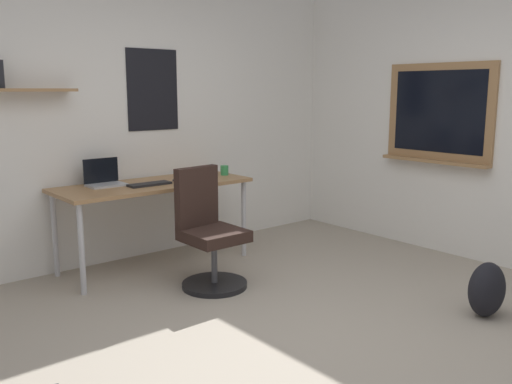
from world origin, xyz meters
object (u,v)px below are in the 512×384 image
desk (154,190)px  keyboard (150,184)px  backpack (487,289)px  coffee_mug (224,170)px  computer_mouse (178,180)px  laptop (104,179)px  office_chair (209,236)px

desk → keyboard: size_ratio=4.59×
backpack → coffee_mug: bearing=100.3°
keyboard → computer_mouse: size_ratio=3.56×
laptop → backpack: 3.12m
office_chair → backpack: (1.12, -1.74, -0.22)m
backpack → office_chair: bearing=122.8°
laptop → computer_mouse: laptop is taller
computer_mouse → backpack: computer_mouse is taller
laptop → coffee_mug: 1.15m
coffee_mug → backpack: bearing=-79.7°
office_chair → laptop: (-0.45, 0.89, 0.40)m
coffee_mug → backpack: (0.44, -2.43, -0.60)m
computer_mouse → office_chair: bearing=-101.0°
computer_mouse → coffee_mug: size_ratio=1.13×
office_chair → keyboard: bearing=103.5°
laptop → computer_mouse: 0.63m
laptop → backpack: size_ratio=0.81×
coffee_mug → laptop: bearing=170.4°
keyboard → coffee_mug: bearing=3.4°
office_chair → backpack: office_chair is taller
desk → office_chair: (0.07, -0.73, -0.28)m
keyboard → desk: bearing=44.8°
keyboard → computer_mouse: (0.28, 0.00, 0.01)m
office_chair → computer_mouse: (0.13, 0.64, 0.36)m
desk → coffee_mug: 0.76m
desk → backpack: size_ratio=4.41×
desk → office_chair: 0.78m
office_chair → backpack: bearing=-57.2°
coffee_mug → backpack: size_ratio=0.24×
desk → coffee_mug: coffee_mug is taller
desk → laptop: (-0.38, 0.16, 0.12)m
backpack → laptop: bearing=120.9°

